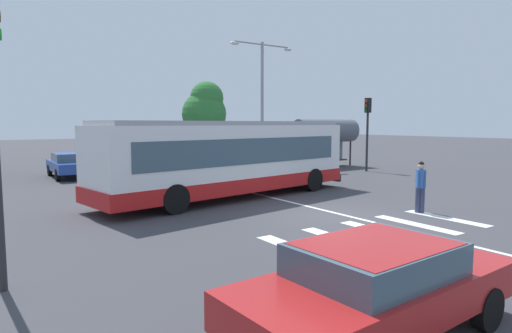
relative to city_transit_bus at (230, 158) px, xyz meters
name	(u,v)px	position (x,y,z in m)	size (l,w,h in m)	color
ground_plane	(333,215)	(1.06, -4.76, -1.59)	(160.00, 160.00, 0.00)	#3D3D42
city_transit_bus	(230,158)	(0.00, 0.00, 0.00)	(11.60, 4.40, 3.06)	black
pedestrian_crossing_street	(421,184)	(3.78, -6.03, -0.62)	(0.47, 0.47, 1.72)	#333856
foreground_sedan	(377,283)	(-4.06, -10.92, -0.82)	(4.59, 2.06, 1.35)	black
parked_car_blue	(70,164)	(-4.03, 10.61, -0.82)	(1.92, 4.52, 1.35)	black
parked_car_red	(122,161)	(-1.15, 10.65, -0.82)	(1.89, 4.51, 1.35)	black
parked_car_white	(164,159)	(1.49, 10.69, -0.82)	(1.99, 4.56, 1.35)	black
parked_car_teal	(202,157)	(4.26, 11.06, -0.82)	(1.97, 4.55, 1.35)	black
parked_car_silver	(236,155)	(6.87, 10.99, -0.82)	(1.88, 4.50, 1.35)	black
traffic_light_far_corner	(368,122)	(11.95, 3.62, 1.46)	(0.33, 0.32, 4.53)	#28282B
bus_stop_shelter	(326,132)	(11.51, 6.88, 0.83)	(4.85, 1.54, 3.25)	#28282B
twin_arm_street_lamp	(262,91)	(7.21, 8.22, 3.48)	(4.70, 0.32, 8.10)	#939399
background_tree_right	(205,109)	(7.46, 16.74, 2.53)	(3.59, 3.59, 6.36)	brown
crosswalk_painted_stripes	(382,231)	(0.71, -7.03, -1.58)	(6.47, 2.78, 0.01)	silver
lane_center_line	(301,205)	(1.39, -2.76, -1.58)	(0.16, 24.00, 0.01)	silver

